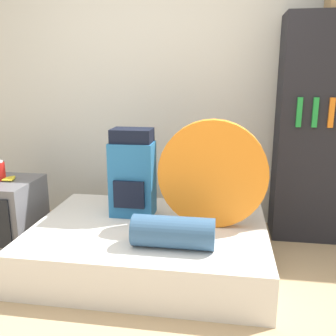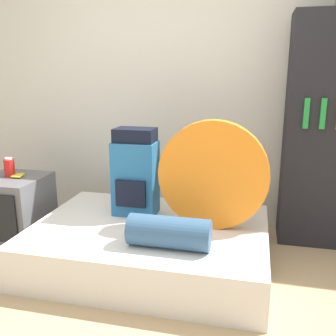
{
  "view_description": "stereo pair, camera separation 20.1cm",
  "coord_description": "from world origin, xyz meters",
  "px_view_note": "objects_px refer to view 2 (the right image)",
  "views": [
    {
      "loc": [
        0.58,
        -1.75,
        1.42
      ],
      "look_at": [
        0.18,
        0.81,
        0.77
      ],
      "focal_mm": 40.0,
      "sensor_mm": 36.0,
      "label": 1
    },
    {
      "loc": [
        0.78,
        -1.72,
        1.42
      ],
      "look_at": [
        0.18,
        0.81,
        0.77
      ],
      "focal_mm": 40.0,
      "sensor_mm": 36.0,
      "label": 2
    }
  ],
  "objects_px": {
    "canister": "(9,168)",
    "bookshelf": "(333,133)",
    "television": "(15,208)",
    "backpack": "(135,173)",
    "tent_bag": "(213,175)",
    "sleeping_roll": "(169,232)"
  },
  "relations": [
    {
      "from": "tent_bag",
      "to": "television",
      "type": "bearing_deg",
      "value": 176.64
    },
    {
      "from": "canister",
      "to": "bookshelf",
      "type": "bearing_deg",
      "value": 11.66
    },
    {
      "from": "tent_bag",
      "to": "television",
      "type": "distance_m",
      "value": 1.8
    },
    {
      "from": "backpack",
      "to": "bookshelf",
      "type": "height_order",
      "value": "bookshelf"
    },
    {
      "from": "television",
      "to": "bookshelf",
      "type": "distance_m",
      "value": 2.78
    },
    {
      "from": "tent_bag",
      "to": "bookshelf",
      "type": "distance_m",
      "value": 1.15
    },
    {
      "from": "canister",
      "to": "tent_bag",
      "type": "bearing_deg",
      "value": -4.05
    },
    {
      "from": "backpack",
      "to": "television",
      "type": "relative_size",
      "value": 1.25
    },
    {
      "from": "sleeping_roll",
      "to": "bookshelf",
      "type": "bearing_deg",
      "value": 43.68
    },
    {
      "from": "backpack",
      "to": "canister",
      "type": "xyz_separation_m",
      "value": [
        -1.14,
        -0.01,
        -0.02
      ]
    },
    {
      "from": "sleeping_roll",
      "to": "television",
      "type": "bearing_deg",
      "value": 161.55
    },
    {
      "from": "tent_bag",
      "to": "sleeping_roll",
      "type": "relative_size",
      "value": 1.48
    },
    {
      "from": "backpack",
      "to": "sleeping_roll",
      "type": "height_order",
      "value": "backpack"
    },
    {
      "from": "canister",
      "to": "bookshelf",
      "type": "relative_size",
      "value": 0.09
    },
    {
      "from": "sleeping_roll",
      "to": "television",
      "type": "height_order",
      "value": "television"
    },
    {
      "from": "tent_bag",
      "to": "bookshelf",
      "type": "relative_size",
      "value": 0.42
    },
    {
      "from": "canister",
      "to": "television",
      "type": "bearing_deg",
      "value": -40.21
    },
    {
      "from": "backpack",
      "to": "television",
      "type": "xyz_separation_m",
      "value": [
        -1.11,
        -0.03,
        -0.37
      ]
    },
    {
      "from": "television",
      "to": "canister",
      "type": "relative_size",
      "value": 3.3
    },
    {
      "from": "sleeping_roll",
      "to": "canister",
      "type": "height_order",
      "value": "canister"
    },
    {
      "from": "television",
      "to": "canister",
      "type": "height_order",
      "value": "canister"
    },
    {
      "from": "backpack",
      "to": "television",
      "type": "distance_m",
      "value": 1.17
    }
  ]
}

